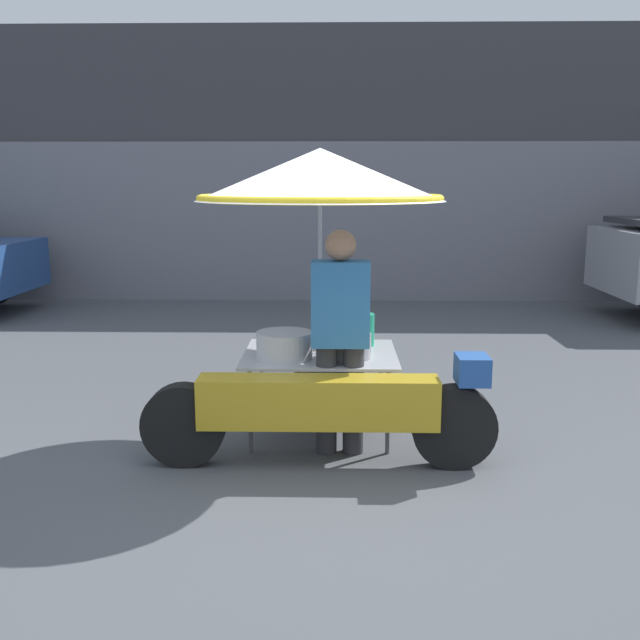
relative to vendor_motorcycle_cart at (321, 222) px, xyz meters
name	(u,v)px	position (x,y,z in m)	size (l,w,h in m)	color
ground_plane	(329,477)	(0.06, -0.70, -1.54)	(36.00, 36.00, 0.00)	#4C4F54
shopfront_building	(333,168)	(0.06, 7.06, 0.49)	(28.00, 2.06, 4.08)	#38383D
vendor_motorcycle_cart	(321,222)	(0.00, 0.00, 0.00)	(2.28, 1.72, 2.04)	black
vendor_person	(340,332)	(0.13, -0.28, -0.70)	(0.38, 0.22, 1.51)	#2D2D33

